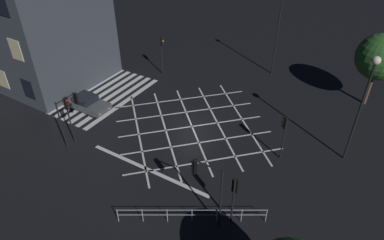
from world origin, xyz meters
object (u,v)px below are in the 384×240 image
traffic_light_median_north (284,129)px  street_lamp_east (279,19)px  traffic_light_ne_main (234,192)px  street_lamp_west (367,87)px  traffic_light_se_main (69,110)px  waiting_car (87,103)px  street_tree_near (380,57)px  traffic_light_ne_cross (206,180)px  traffic_light_se_cross (69,112)px  traffic_light_sw_cross (162,47)px

traffic_light_median_north → street_lamp_east: size_ratio=0.44×
traffic_light_median_north → traffic_light_ne_main: size_ratio=1.05×
street_lamp_west → traffic_light_se_main: bearing=-64.1°
traffic_light_median_north → waiting_car: (2.54, -17.13, -2.03)m
traffic_light_median_north → street_tree_near: 12.33m
traffic_light_ne_cross → street_lamp_east: 20.90m
traffic_light_se_main → traffic_light_se_cross: size_ratio=1.00×
street_lamp_east → street_lamp_west: size_ratio=1.01×
traffic_light_se_cross → street_lamp_east: size_ratio=0.52×
traffic_light_se_cross → traffic_light_ne_cross: traffic_light_ne_cross is taller
traffic_light_se_main → traffic_light_ne_cross: bearing=-95.9°
traffic_light_ne_main → waiting_car: size_ratio=0.81×
traffic_light_se_cross → waiting_car: bearing=125.6°
traffic_light_ne_main → traffic_light_median_north: bearing=-4.0°
traffic_light_ne_main → traffic_light_ne_cross: bearing=116.3°
traffic_light_se_main → street_lamp_west: 20.68m
traffic_light_ne_cross → street_lamp_west: size_ratio=0.55×
traffic_light_se_cross → street_lamp_east: (-19.41, 8.85, 2.83)m
traffic_light_ne_main → traffic_light_sw_cross: bearing=47.0°
traffic_light_sw_cross → traffic_light_ne_cross: traffic_light_ne_cross is taller
traffic_light_ne_main → street_lamp_west: 11.16m
street_tree_near → waiting_car: size_ratio=1.55×
traffic_light_sw_cross → waiting_car: 9.64m
traffic_light_se_cross → waiting_car: traffic_light_se_cross is taller
traffic_light_ne_main → street_lamp_east: size_ratio=0.42×
traffic_light_sw_cross → street_lamp_west: bearing=-12.2°
traffic_light_ne_cross → street_tree_near: size_ratio=0.68×
traffic_light_median_north → street_lamp_west: size_ratio=0.45×
traffic_light_ne_cross → waiting_car: (-5.26, -15.20, -2.71)m
traffic_light_ne_cross → street_lamp_east: street_lamp_east is taller
traffic_light_median_north → traffic_light_sw_cross: bearing=-23.5°
traffic_light_sw_cross → traffic_light_median_north: bearing=-23.5°
traffic_light_sw_cross → street_lamp_east: size_ratio=0.51×
traffic_light_sw_cross → street_tree_near: size_ratio=0.63×
traffic_light_se_main → street_lamp_west: street_lamp_west is taller
traffic_light_ne_cross → traffic_light_ne_main: bearing=-153.7°
street_lamp_east → traffic_light_se_main: bearing=-25.0°
waiting_car → street_lamp_east: bearing=52.1°
street_lamp_west → waiting_car: 22.54m
traffic_light_ne_cross → traffic_light_ne_main: 1.80m
traffic_light_ne_cross → waiting_car: size_ratio=1.06×
traffic_light_sw_cross → street_lamp_east: bearing=31.7°
traffic_light_se_main → waiting_car: size_ratio=0.99×
traffic_light_median_north → street_lamp_east: 14.11m
traffic_light_se_main → waiting_car: 5.53m
street_lamp_east → waiting_car: (15.22, -11.86, -5.28)m
traffic_light_se_main → street_lamp_east: size_ratio=0.52×
traffic_light_ne_cross → traffic_light_median_north: bearing=-103.9°
street_lamp_west → street_tree_near: bearing=179.6°
street_lamp_east → street_lamp_west: street_lamp_east is taller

